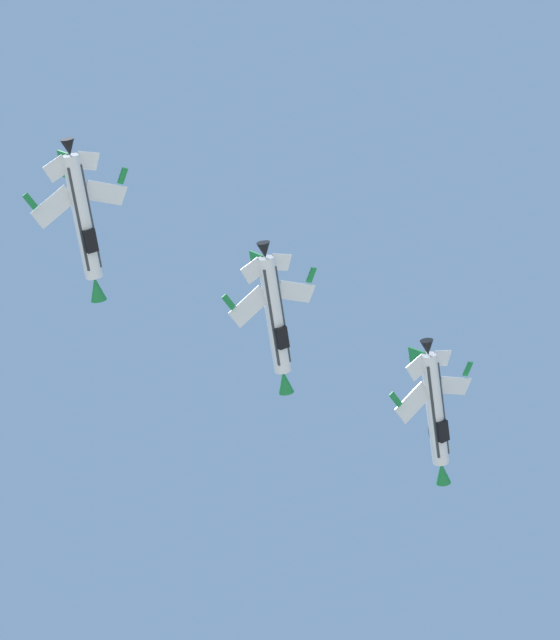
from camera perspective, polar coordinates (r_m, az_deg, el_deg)
fighter_jet_lead at (r=149.86m, az=6.03°, el=-3.56°), size 9.08×15.94×5.78m
fighter_jet_left_wing at (r=144.78m, az=-0.20°, el=0.09°), size 9.42×15.94×5.43m
fighter_jet_right_wing at (r=139.50m, az=-7.64°, el=3.86°), size 9.42×15.94×5.42m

